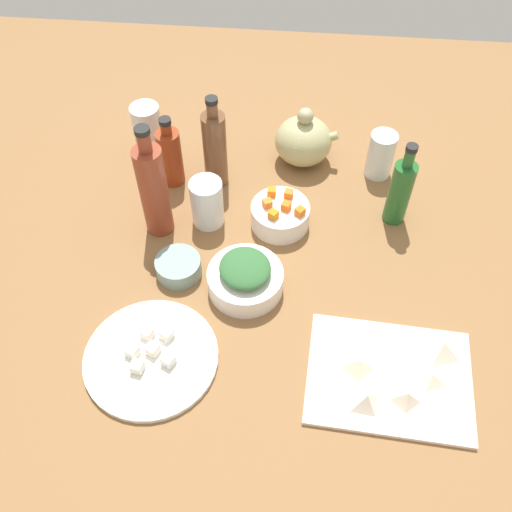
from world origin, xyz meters
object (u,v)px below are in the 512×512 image
at_px(cutting_board, 389,377).
at_px(drinking_glass_1, 207,203).
at_px(bowl_carrots, 280,215).
at_px(bottle_1, 400,191).
at_px(drinking_glass_0, 148,130).
at_px(bowl_greens, 245,280).
at_px(bowl_small_side, 178,267).
at_px(drinking_glass_2, 381,155).
at_px(bottle_2, 215,148).
at_px(plate_tofu, 151,358).
at_px(bottle_0, 170,156).
at_px(bottle_3, 153,189).
at_px(teapot, 304,140).

distance_m(cutting_board, drinking_glass_1, 0.53).
relative_size(bowl_carrots, bottle_1, 0.61).
bearing_deg(drinking_glass_0, bowl_greens, -54.69).
relative_size(bowl_small_side, drinking_glass_2, 0.82).
distance_m(bottle_2, drinking_glass_0, 0.20).
distance_m(plate_tofu, bottle_0, 0.49).
xyz_separation_m(bottle_1, bottle_3, (-0.52, -0.08, 0.03)).
relative_size(cutting_board, bottle_2, 1.26).
height_order(bowl_small_side, drinking_glass_2, drinking_glass_2).
bearing_deg(drinking_glass_2, bottle_2, -170.70).
relative_size(bottle_0, bottle_1, 0.86).
xyz_separation_m(plate_tofu, bottle_3, (-0.05, 0.33, 0.11)).
bearing_deg(bowl_small_side, bowl_greens, -9.86).
bearing_deg(bottle_1, bowl_carrots, -170.67).
height_order(cutting_board, drinking_glass_2, drinking_glass_2).
relative_size(plate_tofu, bottle_1, 1.19).
height_order(bowl_carrots, teapot, teapot).
xyz_separation_m(bowl_greens, bottle_1, (0.32, 0.23, 0.06)).
height_order(bottle_1, drinking_glass_0, bottle_1).
xyz_separation_m(teapot, drinking_glass_2, (0.18, -0.03, -0.00)).
xyz_separation_m(cutting_board, bottle_2, (-0.39, 0.49, 0.10)).
xyz_separation_m(cutting_board, plate_tofu, (-0.45, -0.00, 0.00)).
bearing_deg(drinking_glass_2, drinking_glass_0, 177.31).
distance_m(bowl_small_side, drinking_glass_0, 0.40).
xyz_separation_m(bottle_3, drinking_glass_0, (-0.07, 0.25, -0.05)).
bearing_deg(drinking_glass_2, teapot, 170.39).
height_order(bowl_greens, bottle_0, bottle_0).
height_order(plate_tofu, bottle_0, bottle_0).
height_order(bottle_1, bottle_2, bottle_2).
bearing_deg(bottle_2, bowl_small_side, -98.41).
relative_size(bowl_small_side, bottle_3, 0.34).
relative_size(bottle_1, bottle_2, 0.90).
relative_size(cutting_board, bottle_0, 1.64).
bearing_deg(cutting_board, bowl_carrots, 122.08).
xyz_separation_m(bowl_small_side, drinking_glass_2, (0.43, 0.35, 0.04)).
bearing_deg(bottle_1, drinking_glass_0, 163.91).
bearing_deg(bowl_carrots, drinking_glass_2, 39.83).
bearing_deg(drinking_glass_2, plate_tofu, -128.63).
bearing_deg(drinking_glass_2, bowl_greens, -127.33).
relative_size(bottle_0, drinking_glass_1, 1.58).
xyz_separation_m(teapot, bottle_0, (-0.31, -0.10, 0.02)).
height_order(bottle_2, drinking_glass_0, bottle_2).
bearing_deg(plate_tofu, bottle_0, 95.55).
bearing_deg(drinking_glass_1, cutting_board, -42.58).
bearing_deg(bottle_0, drinking_glass_0, 127.42).
relative_size(teapot, bottle_1, 0.72).
bearing_deg(bowl_carrots, plate_tofu, -120.74).
distance_m(bottle_0, bottle_3, 0.16).
bearing_deg(bottle_2, cutting_board, -51.52).
bearing_deg(drinking_glass_1, bottle_3, -163.64).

